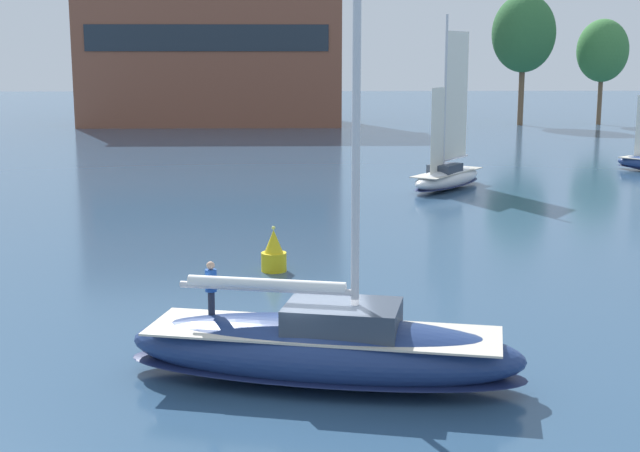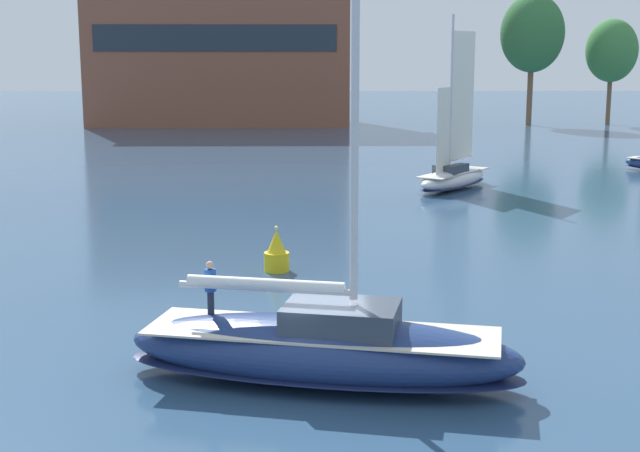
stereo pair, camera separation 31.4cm
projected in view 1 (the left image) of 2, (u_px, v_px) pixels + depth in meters
The scene contains 7 objects.
ground_plane at pixel (323, 382), 25.29m from camera, with size 400.00×400.00×0.00m, color #2D4C6B.
waterfront_building at pixel (212, 44), 115.86m from camera, with size 34.40×15.03×20.84m.
tree_shore_left at pixel (603, 51), 115.57m from camera, with size 6.61×6.61×13.61m.
tree_shore_center at pixel (524, 34), 113.97m from camera, with size 8.11×8.11×16.69m.
sailboat_main at pixel (324, 347), 25.09m from camera, with size 11.80×5.58×15.62m.
sailboat_moored_mid_channel at pixel (447, 175), 61.31m from camera, with size 6.89×8.34×11.73m.
channel_buoy at pixel (274, 253), 38.06m from camera, with size 1.09×1.09×1.97m.
Camera 1 is at (-0.73, -23.97, 9.18)m, focal length 50.00 mm.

